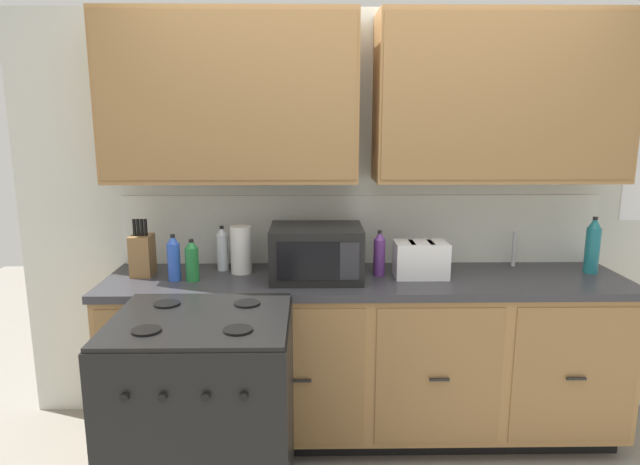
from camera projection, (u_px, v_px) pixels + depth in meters
The scene contains 13 objects.
wall_unit at pixel (365, 147), 3.04m from camera, with size 3.95×0.40×2.35m.
counter_run at pixel (365, 356), 3.08m from camera, with size 2.78×0.64×0.93m.
stove_range at pixel (205, 418), 2.45m from camera, with size 0.76×0.68×0.95m.
microwave at pixel (316, 253), 2.93m from camera, with size 0.48×0.37×0.28m.
toaster at pixel (421, 259), 2.97m from camera, with size 0.28×0.18×0.19m.
knife_block at pixel (142, 254), 3.00m from camera, with size 0.11×0.14×0.31m.
sink_faucet at pixel (514, 249), 3.19m from camera, with size 0.02×0.02×0.20m, color #B2B5BA.
paper_towel_roll at pixel (241, 250), 3.04m from camera, with size 0.12×0.12×0.26m, color white.
bottle_blue at pixel (174, 258), 2.90m from camera, with size 0.07×0.07×0.25m.
bottle_teal at pixel (593, 246), 3.04m from camera, with size 0.08×0.08×0.31m.
bottle_clear at pixel (222, 249), 3.10m from camera, with size 0.06×0.06×0.25m.
bottle_green at pixel (192, 261), 2.90m from camera, with size 0.07×0.07×0.22m.
bottle_violet at pixel (379, 254), 2.99m from camera, with size 0.06×0.06×0.25m.
Camera 1 is at (-0.29, -2.57, 1.77)m, focal length 31.31 mm.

